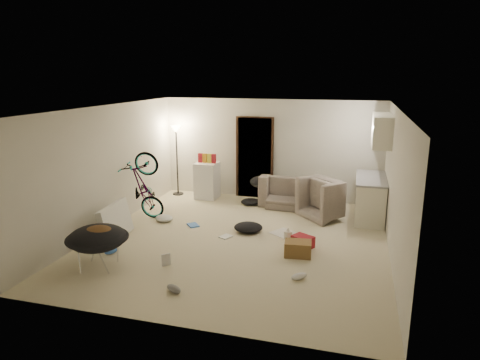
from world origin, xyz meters
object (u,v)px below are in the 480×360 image
(saucer_chair, at_px, (98,243))
(drink_case_a, at_px, (298,249))
(drink_case_b, at_px, (303,242))
(floor_lamp, at_px, (176,145))
(sofa, at_px, (300,195))
(juicer, at_px, (288,234))
(bicycle, at_px, (144,201))
(mini_fridge, at_px, (207,180))
(armchair, at_px, (332,202))
(tv_box, at_px, (116,222))
(kitchen_counter, at_px, (370,199))

(saucer_chair, xyz_separation_m, drink_case_a, (3.08, 1.33, -0.29))
(saucer_chair, distance_m, drink_case_b, 3.58)
(floor_lamp, relative_size, drink_case_b, 4.93)
(drink_case_b, bearing_deg, sofa, 128.34)
(saucer_chair, xyz_separation_m, juicer, (2.79, 2.07, -0.33))
(drink_case_b, relative_size, juicer, 1.62)
(drink_case_b, bearing_deg, drink_case_a, -65.21)
(sofa, height_order, juicer, sofa)
(bicycle, bearing_deg, sofa, -63.01)
(bicycle, distance_m, drink_case_a, 3.67)
(floor_lamp, height_order, bicycle, floor_lamp)
(juicer, bearing_deg, mini_fridge, 137.53)
(mini_fridge, bearing_deg, sofa, -0.69)
(drink_case_b, bearing_deg, floor_lamp, 173.14)
(bicycle, bearing_deg, armchair, -74.61)
(sofa, distance_m, saucer_chair, 5.03)
(juicer, bearing_deg, armchair, 66.55)
(tv_box, distance_m, juicer, 3.33)
(kitchen_counter, distance_m, drink_case_a, 2.74)
(floor_lamp, distance_m, drink_case_b, 4.67)
(tv_box, bearing_deg, floor_lamp, 87.00)
(drink_case_a, bearing_deg, mini_fridge, 126.58)
(drink_case_a, bearing_deg, kitchen_counter, 57.15)
(drink_case_b, bearing_deg, saucer_chair, -121.26)
(floor_lamp, distance_m, juicer, 4.23)
(sofa, xyz_separation_m, drink_case_a, (0.35, -2.88, -0.14))
(sofa, height_order, tv_box, tv_box)
(bicycle, bearing_deg, saucer_chair, -173.20)
(kitchen_counter, height_order, drink_case_a, kitchen_counter)
(drink_case_b, bearing_deg, kitchen_counter, 88.89)
(floor_lamp, xyz_separation_m, tv_box, (0.10, -3.20, -0.97))
(armchair, height_order, drink_case_b, armchair)
(floor_lamp, height_order, armchair, floor_lamp)
(bicycle, relative_size, tv_box, 1.50)
(bicycle, bearing_deg, mini_fridge, -24.51)
(saucer_chair, bearing_deg, sofa, 57.10)
(kitchen_counter, xyz_separation_m, drink_case_a, (-1.23, -2.43, -0.31))
(mini_fridge, xyz_separation_m, tv_box, (-0.75, -3.10, -0.12))
(kitchen_counter, distance_m, tv_box, 5.37)
(floor_lamp, bearing_deg, juicer, -35.35)
(tv_box, relative_size, drink_case_b, 2.81)
(saucer_chair, bearing_deg, armchair, 46.66)
(kitchen_counter, xyz_separation_m, tv_box, (-4.73, -2.55, -0.10))
(drink_case_a, bearing_deg, tv_box, 175.86)
(saucer_chair, height_order, drink_case_b, saucer_chair)
(kitchen_counter, bearing_deg, bicycle, -163.75)
(mini_fridge, height_order, drink_case_a, mini_fridge)
(mini_fridge, distance_m, drink_case_b, 3.80)
(sofa, bearing_deg, drink_case_b, 101.69)
(bicycle, distance_m, drink_case_b, 3.60)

